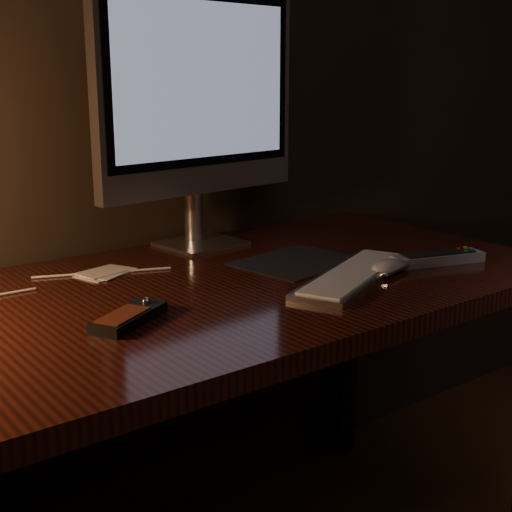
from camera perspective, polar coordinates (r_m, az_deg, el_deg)
desk at (r=1.49m, az=-6.76°, el=-6.73°), size 1.60×0.75×0.75m
monitor at (r=1.69m, az=-4.54°, el=12.40°), size 0.56×0.18×0.59m
keyboard at (r=1.47m, az=7.81°, el=-1.48°), size 0.41×0.27×0.01m
mousepad at (r=1.58m, az=3.32°, el=-0.45°), size 0.28×0.24×0.00m
mouse at (r=1.52m, az=10.48°, el=-0.99°), size 0.11×0.08×0.02m
media_remote at (r=1.22m, az=-10.11°, el=-4.80°), size 0.16×0.13×0.03m
tv_remote at (r=1.62m, az=14.34°, el=-0.14°), size 0.22×0.11×0.03m
papers at (r=1.52m, az=-11.93°, el=-1.31°), size 0.13×0.11×0.01m
cable at (r=1.45m, az=-17.30°, el=-2.47°), size 0.57×0.15×0.01m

